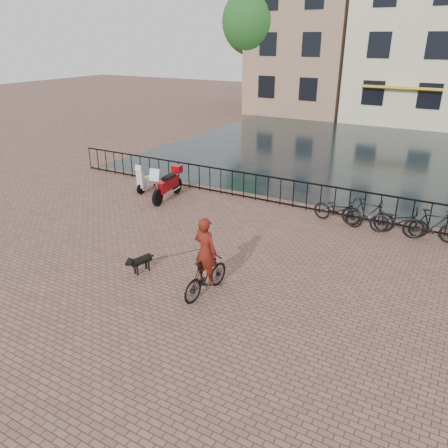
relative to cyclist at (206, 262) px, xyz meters
The scene contains 14 objects.
ground 1.80m from the cyclist, 102.65° to the right, with size 100.00×100.00×0.00m, color brown.
canal_water 15.79m from the cyclist, 91.25° to the left, with size 20.00×20.00×0.00m, color black.
railing 6.48m from the cyclist, 93.06° to the left, with size 20.00×0.05×1.02m.
canal_house_left 30.04m from the cyclist, 105.41° to the left, with size 7.50×9.00×12.80m.
canal_house_mid 28.90m from the cyclist, 89.69° to the left, with size 8.00×9.50×11.80m.
tree_far_left 28.49m from the cyclist, 114.01° to the left, with size 5.04×5.04×9.27m.
cyclist is the anchor object (origin of this frame).
dog 2.11m from the cyclist, behind, with size 0.45×0.84×0.54m.
motorcycle 6.87m from the cyclist, 134.10° to the left, with size 0.76×2.07×1.44m.
scooter 8.10m from the cyclist, 138.25° to the left, with size 0.38×1.30×1.20m.
parked_bike_0 6.06m from the cyclist, 76.06° to the left, with size 0.60×1.72×0.90m, color black.
parked_bike_1 6.35m from the cyclist, 67.70° to the left, with size 0.47×1.66×1.00m, color black.
parked_bike_2 6.77m from the cyclist, 60.22° to the left, with size 0.60×1.72×0.90m, color black.
parked_bike_3 7.28m from the cyclist, 53.71° to the left, with size 0.47×1.66×1.00m, color black.
Camera 1 is at (5.16, -6.02, 5.66)m, focal length 35.00 mm.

